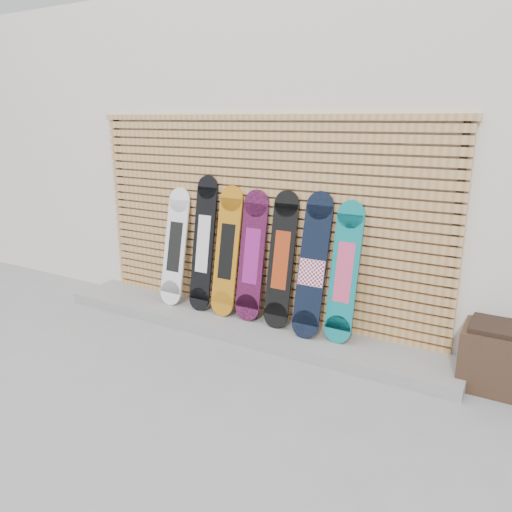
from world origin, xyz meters
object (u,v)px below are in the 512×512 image
(snowboard_2, at_px, (227,252))
(snowboard_6, at_px, (344,272))
(snowboard_1, at_px, (203,244))
(snowboard_5, at_px, (312,266))
(snowboard_4, at_px, (281,260))
(snowboard_0, at_px, (175,247))
(snowboard_3, at_px, (252,256))

(snowboard_2, distance_m, snowboard_6, 1.36)
(snowboard_1, xyz_separation_m, snowboard_2, (0.32, -0.00, -0.05))
(snowboard_2, bearing_deg, snowboard_5, -1.99)
(snowboard_4, bearing_deg, snowboard_1, -179.92)
(snowboard_0, relative_size, snowboard_6, 0.98)
(snowboard_0, height_order, snowboard_3, snowboard_3)
(snowboard_0, xyz_separation_m, snowboard_3, (1.03, 0.02, 0.02))
(snowboard_1, height_order, snowboard_3, snowboard_1)
(snowboard_2, height_order, snowboard_5, snowboard_5)
(snowboard_4, bearing_deg, snowboard_3, 178.50)
(snowboard_3, xyz_separation_m, snowboard_4, (0.36, -0.01, 0.01))
(snowboard_3, bearing_deg, snowboard_5, -3.98)
(snowboard_4, bearing_deg, snowboard_5, -6.38)
(snowboard_1, height_order, snowboard_4, snowboard_1)
(snowboard_0, bearing_deg, snowboard_3, 1.39)
(snowboard_3, height_order, snowboard_5, snowboard_5)
(snowboard_1, distance_m, snowboard_2, 0.32)
(snowboard_3, distance_m, snowboard_5, 0.73)
(snowboard_2, xyz_separation_m, snowboard_5, (1.04, -0.04, -0.00))
(snowboard_1, height_order, snowboard_5, snowboard_1)
(snowboard_0, relative_size, snowboard_2, 0.95)
(snowboard_2, bearing_deg, snowboard_1, 179.28)
(snowboard_0, xyz_separation_m, snowboard_5, (1.76, -0.03, 0.03))
(snowboard_1, relative_size, snowboard_6, 1.10)
(snowboard_2, relative_size, snowboard_5, 0.99)
(snowboard_2, xyz_separation_m, snowboard_3, (0.31, 0.01, -0.01))
(snowboard_0, distance_m, snowboard_3, 1.03)
(snowboard_0, distance_m, snowboard_6, 2.08)
(snowboard_1, relative_size, snowboard_3, 1.08)
(snowboard_1, bearing_deg, snowboard_6, -0.17)
(snowboard_4, relative_size, snowboard_5, 0.99)
(snowboard_2, bearing_deg, snowboard_3, 2.72)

